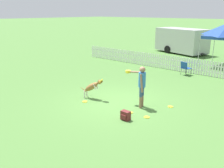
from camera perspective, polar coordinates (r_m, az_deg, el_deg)
name	(u,v)px	position (r m, az deg, el deg)	size (l,w,h in m)	color
ground_plane	(119,103)	(10.49, 1.64, -4.27)	(240.00, 240.00, 0.00)	#4C7A38
handler_person	(141,82)	(9.78, 6.65, 0.50)	(1.06, 0.45, 1.65)	#8C664C
leaping_dog	(92,86)	(10.81, -4.53, -0.57)	(1.17, 0.48, 0.94)	olive
frisbee_near_handler	(85,102)	(10.62, -6.23, -4.02)	(0.21, 0.21, 0.02)	yellow
frisbee_near_dog	(130,113)	(9.48, 4.15, -6.53)	(0.21, 0.21, 0.02)	yellow
frisbee_midfield	(170,107)	(10.28, 13.21, -5.08)	(0.21, 0.21, 0.02)	yellow
frisbee_far_scatter	(147,117)	(9.16, 7.94, -7.51)	(0.21, 0.21, 0.02)	yellow
backpack_on_grass	(125,115)	(8.85, 3.09, -7.20)	(0.32, 0.25, 0.33)	maroon
picket_fence	(192,66)	(16.04, 17.76, 3.93)	(17.64, 0.04, 0.91)	white
folding_chair_center	(185,67)	(15.45, 16.40, 3.71)	(0.59, 0.60, 0.82)	#333338
equipment_trailer	(181,40)	(23.66, 15.57, 9.63)	(5.53, 3.30, 2.20)	#B7B7B7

